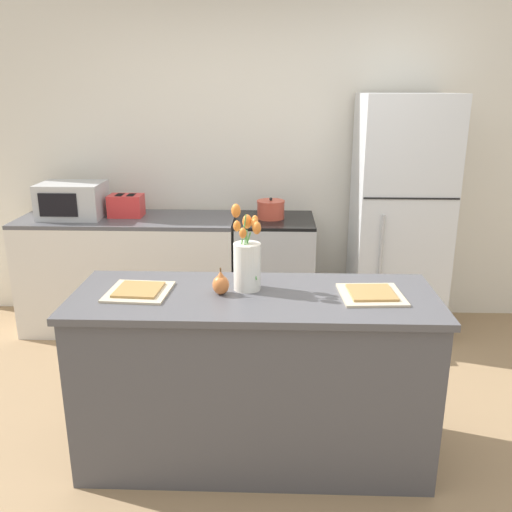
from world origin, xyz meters
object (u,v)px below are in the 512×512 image
refrigerator (399,219)px  plate_setting_right (371,294)px  cooking_pot (271,209)px  pear_figurine (221,284)px  microwave (72,200)px  flower_vase (247,261)px  plate_setting_left (139,291)px  toaster (126,206)px  stove_range (275,275)px

refrigerator → plate_setting_right: (-0.48, -1.60, 0.00)m
plate_setting_right → cooking_pot: bearing=107.5°
pear_figurine → cooking_pot: bearing=81.9°
refrigerator → pear_figurine: refrigerator is taller
refrigerator → microwave: bearing=-180.0°
flower_vase → plate_setting_right: flower_vase is taller
refrigerator → microwave: (-2.52, -0.00, 0.13)m
flower_vase → plate_setting_right: bearing=-6.7°
pear_figurine → cooking_pot: (0.23, 1.61, 0.02)m
refrigerator → pear_figurine: 2.01m
refrigerator → plate_setting_right: bearing=-106.7°
plate_setting_left → plate_setting_right: (1.14, 0.00, 0.00)m
plate_setting_right → toaster: toaster is taller
plate_setting_right → toaster: bearing=135.0°
pear_figurine → microwave: 2.07m
pear_figurine → plate_setting_left: 0.41m
flower_vase → cooking_pot: (0.10, 1.54, -0.08)m
cooking_pot → plate_setting_left: bearing=-111.6°
stove_range → pear_figurine: pear_figurine is taller
pear_figurine → toaster: size_ratio=0.49×
toaster → cooking_pot: (1.13, -0.03, -0.02)m
plate_setting_right → toaster: size_ratio=1.13×
pear_figurine → toaster: (-0.90, 1.64, 0.03)m
stove_range → refrigerator: (0.95, 0.00, 0.47)m
refrigerator → plate_setting_right: 1.67m
plate_setting_right → microwave: size_ratio=0.66×
plate_setting_left → plate_setting_right: same height
toaster → microwave: (-0.41, -0.05, 0.05)m
stove_range → refrigerator: refrigerator is taller
plate_setting_right → microwave: microwave is taller
refrigerator → plate_setting_left: size_ratio=5.83×
refrigerator → flower_vase: refrigerator is taller
refrigerator → flower_vase: size_ratio=4.18×
pear_figurine → microwave: size_ratio=0.28×
pear_figurine → plate_setting_left: (-0.41, 0.00, -0.04)m
cooking_pot → toaster: bearing=178.4°
refrigerator → plate_setting_left: 2.28m
cooking_pot → plate_setting_right: bearing=-72.5°
pear_figurine → plate_setting_left: pear_figurine is taller
refrigerator → toaster: size_ratio=6.60×
stove_range → flower_vase: size_ratio=2.07×
microwave → flower_vase: bearing=-46.7°
plate_setting_left → toaster: 1.72m
stove_range → plate_setting_right: size_ratio=2.89×
pear_figurine → stove_range: bearing=80.6°
refrigerator → cooking_pot: (-0.98, 0.01, 0.06)m
plate_setting_right → cooking_pot: 1.69m
flower_vase → microwave: (-1.43, 1.52, -0.01)m
refrigerator → plate_setting_left: bearing=-135.4°
plate_setting_left → cooking_pot: (0.64, 1.61, 0.06)m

